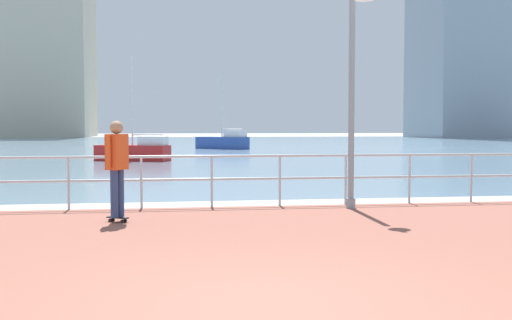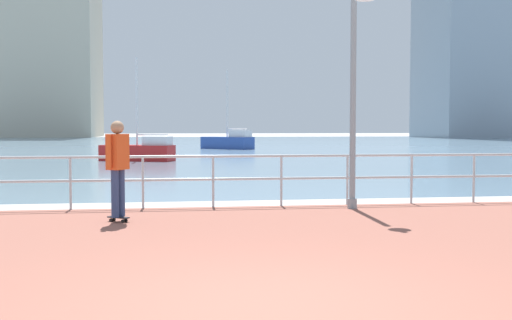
{
  "view_description": "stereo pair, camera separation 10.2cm",
  "coord_description": "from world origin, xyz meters",
  "px_view_note": "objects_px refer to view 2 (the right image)",
  "views": [
    {
      "loc": [
        -0.91,
        -5.33,
        1.62
      ],
      "look_at": [
        0.49,
        4.16,
        1.1
      ],
      "focal_mm": 42.75,
      "sensor_mm": 36.0,
      "label": 1
    },
    {
      "loc": [
        -0.81,
        -5.34,
        1.62
      ],
      "look_at": [
        0.49,
        4.16,
        1.1
      ],
      "focal_mm": 42.75,
      "sensor_mm": 36.0,
      "label": 2
    }
  ],
  "objects_px": {
    "sailboat_gray": "(229,141)",
    "sailboat_white": "(140,151)",
    "lamppost": "(357,71)",
    "skateboarder": "(118,161)"
  },
  "relations": [
    {
      "from": "sailboat_gray",
      "to": "sailboat_white",
      "type": "xyz_separation_m",
      "value": [
        -5.68,
        -15.23,
        -0.09
      ]
    },
    {
      "from": "lamppost",
      "to": "sailboat_gray",
      "type": "xyz_separation_m",
      "value": [
        0.57,
        33.33,
        -2.15
      ]
    },
    {
      "from": "lamppost",
      "to": "sailboat_white",
      "type": "xyz_separation_m",
      "value": [
        -5.12,
        18.1,
        -2.24
      ]
    },
    {
      "from": "lamppost",
      "to": "skateboarder",
      "type": "height_order",
      "value": "lamppost"
    },
    {
      "from": "lamppost",
      "to": "sailboat_white",
      "type": "relative_size",
      "value": 0.99
    },
    {
      "from": "lamppost",
      "to": "skateboarder",
      "type": "bearing_deg",
      "value": -167.87
    },
    {
      "from": "sailboat_white",
      "to": "skateboarder",
      "type": "bearing_deg",
      "value": -88.08
    },
    {
      "from": "sailboat_gray",
      "to": "sailboat_white",
      "type": "distance_m",
      "value": 16.25
    },
    {
      "from": "sailboat_white",
      "to": "sailboat_gray",
      "type": "bearing_deg",
      "value": 69.54
    },
    {
      "from": "lamppost",
      "to": "skateboarder",
      "type": "relative_size",
      "value": 2.84
    }
  ]
}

